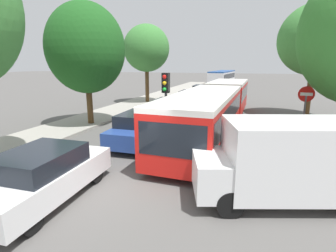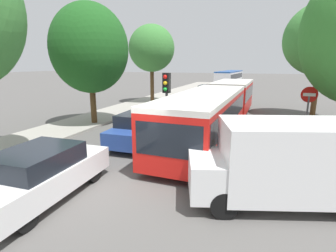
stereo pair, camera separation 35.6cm
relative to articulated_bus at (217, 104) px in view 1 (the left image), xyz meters
name	(u,v)px [view 1 (the left image)]	position (x,y,z in m)	size (l,w,h in m)	color
ground_plane	(123,192)	(-1.57, -9.08, -1.43)	(200.00, 200.00, 0.00)	#565451
kerb_strip_left	(152,98)	(-8.55, 11.45, -1.36)	(3.20, 51.07, 0.14)	#9E998E
articulated_bus	(217,104)	(0.00, 0.00, 0.00)	(3.07, 16.80, 2.48)	red
city_bus_rear	(222,77)	(-3.27, 31.98, 0.02)	(3.50, 11.83, 2.51)	silver
queued_car_white	(43,175)	(-3.46, -10.19, -0.67)	(1.96, 4.39, 1.51)	white
queued_car_blue	(141,128)	(-3.03, -4.37, -0.66)	(1.99, 4.46, 1.53)	#284799
queued_car_silver	(168,109)	(-3.50, 1.48, -0.71)	(1.86, 4.17, 1.43)	#B7BABF
queued_car_navy	(190,99)	(-3.33, 7.30, -0.70)	(1.87, 4.19, 1.44)	navy
queued_car_graphite	(202,92)	(-3.26, 12.75, -0.66)	(1.98, 4.43, 1.52)	#47474C
queued_car_red	(212,88)	(-3.09, 18.76, -0.74)	(1.77, 3.96, 1.36)	#B21E19
white_van	(292,159)	(3.16, -8.08, -0.19)	(5.35, 3.36, 2.31)	white
traffic_light	(166,93)	(-1.81, -4.21, 1.07)	(0.35, 0.38, 3.40)	#56595E
no_entry_sign	(305,107)	(4.30, -2.50, 0.44)	(0.70, 0.08, 2.82)	#56595E
tree_left_mid	(85,51)	(-7.71, -1.73, 3.11)	(4.63, 4.63, 7.33)	#51381E
tree_left_far	(146,48)	(-7.83, 8.22, 3.74)	(4.32, 4.32, 7.38)	#51381E
tree_right_mid	(316,40)	(5.85, 5.37, 3.95)	(4.99, 4.99, 7.83)	#51381E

